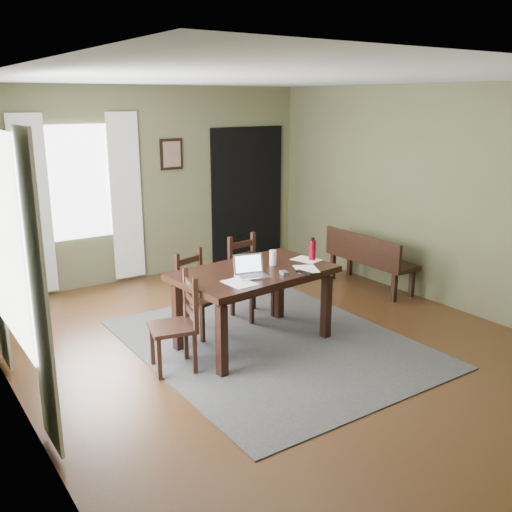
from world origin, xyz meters
TOP-DOWN VIEW (x-y plane):
  - ground at (0.00, 0.00)m, footprint 5.00×6.00m
  - room_shell at (0.00, 0.00)m, footprint 5.02×6.02m
  - rug at (0.00, 0.00)m, footprint 2.60×3.20m
  - dining_table at (-0.15, 0.11)m, footprint 1.70×1.13m
  - chair_end at (-1.08, 0.03)m, footprint 0.50×0.50m
  - chair_back_left at (-0.50, 0.69)m, footprint 0.50×0.50m
  - chair_back_right at (0.26, 0.82)m, footprint 0.48×0.48m
  - bench at (2.15, 0.77)m, footprint 0.44×1.36m
  - laptop at (-0.30, -0.03)m, footprint 0.35×0.31m
  - computer_mouse at (0.00, -0.19)m, footprint 0.08×0.11m
  - tv_remote at (0.19, -0.28)m, footprint 0.08×0.20m
  - drinking_glass at (0.11, 0.15)m, footprint 0.09×0.09m
  - water_bottle at (0.58, 0.07)m, footprint 0.08×0.08m
  - paper_a at (-0.51, -0.17)m, footprint 0.26×0.33m
  - paper_b at (0.31, -0.17)m, footprint 0.32×0.36m
  - paper_d at (0.53, 0.11)m, footprint 0.29×0.34m
  - window_left at (-2.47, 0.20)m, footprint 0.01×1.30m
  - window_back at (-1.00, 2.97)m, footprint 1.00×0.01m
  - curtain_left_near at (-2.44, -0.62)m, footprint 0.03×0.48m
  - curtain_back_left at (-1.62, 2.94)m, footprint 0.44×0.03m
  - curtain_back_right at (-0.38, 2.94)m, footprint 0.44×0.03m
  - framed_picture at (0.35, 2.97)m, footprint 0.34×0.03m
  - doorway_back at (1.65, 2.97)m, footprint 1.30×0.03m

SIDE VIEW (x-z plane):
  - ground at x=0.00m, z-range -0.01..0.00m
  - rug at x=0.00m, z-range 0.00..0.01m
  - chair_back_left at x=-0.50m, z-range -0.01..0.91m
  - bench at x=2.15m, z-range 0.07..0.84m
  - chair_end at x=-1.08m, z-range -0.01..0.94m
  - chair_back_right at x=0.26m, z-range -0.01..0.96m
  - dining_table at x=-0.15m, z-range 0.32..1.12m
  - paper_d at x=0.53m, z-range 0.82..0.82m
  - paper_b at x=0.31m, z-range 0.82..0.82m
  - paper_a at x=-0.51m, z-range 0.82..0.82m
  - tv_remote at x=0.19m, z-range 0.82..0.84m
  - computer_mouse at x=0.00m, z-range 0.82..0.85m
  - laptop at x=-0.30m, z-range 0.77..0.98m
  - drinking_glass at x=0.11m, z-range 0.82..0.98m
  - water_bottle at x=0.58m, z-range 0.81..1.06m
  - doorway_back at x=1.65m, z-range 0.00..2.10m
  - curtain_left_near at x=-2.44m, z-range 0.05..2.35m
  - curtain_back_left at x=-1.62m, z-range 0.05..2.35m
  - curtain_back_right at x=-0.38m, z-range 0.05..2.35m
  - window_left at x=-2.47m, z-range 0.60..2.30m
  - window_back at x=-1.00m, z-range 0.70..2.20m
  - framed_picture at x=0.35m, z-range 1.53..1.97m
  - room_shell at x=0.00m, z-range 0.45..3.16m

